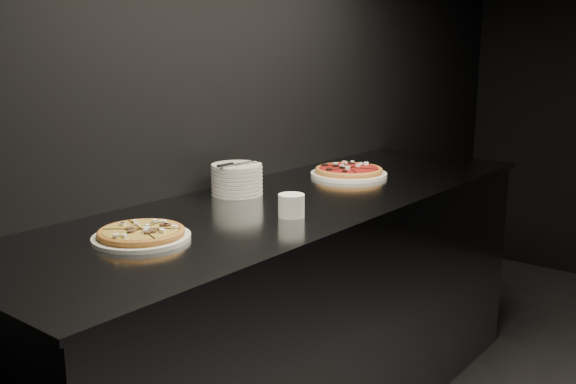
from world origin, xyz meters
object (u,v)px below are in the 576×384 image
Objects in this scene: pizza_tomato at (349,171)px; plate_stack at (237,179)px; cutlery at (235,164)px; pizza_mushroom at (141,234)px; ramekin at (291,205)px; counter at (298,313)px.

plate_stack reaches higher than pizza_tomato.
cutlery reaches higher than pizza_tomato.
pizza_mushroom is 0.88× the size of pizza_tomato.
pizza_mushroom is 0.50m from ramekin.
pizza_mushroom is at bearing -70.91° from cutlery.
ramekin reaches higher than pizza_tomato.
counter is 0.62m from cutlery.
counter is 0.66m from pizza_tomato.
cutlery is (-0.19, 0.59, 0.10)m from pizza_mushroom.
plate_stack is 2.21× the size of ramekin.
counter is at bearing 30.21° from cutlery.
ramekin is at bearing -71.54° from pizza_tomato.
counter is 6.73× the size of pizza_tomato.
pizza_mushroom is 0.64m from plate_stack.
counter is 0.85m from pizza_mushroom.
pizza_mushroom is 1.16m from pizza_tomato.
pizza_tomato is at bearing 78.43° from cutlery.
plate_stack is 0.06m from cutlery.
pizza_tomato is 4.21× the size of ramekin.
pizza_tomato is 0.57m from plate_stack.
counter is at bearing 24.62° from plate_stack.
cutlery is 2.33× the size of ramekin.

